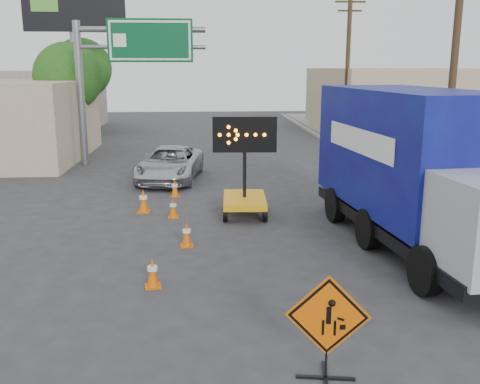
{
  "coord_description": "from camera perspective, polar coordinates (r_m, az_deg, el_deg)",
  "views": [
    {
      "loc": [
        -0.6,
        -8.37,
        4.68
      ],
      "look_at": [
        0.21,
        3.98,
        1.78
      ],
      "focal_mm": 40.0,
      "sensor_mm": 36.0,
      "label": 1
    }
  ],
  "objects": [
    {
      "name": "building_right_far",
      "position": [
        40.78,
        15.92,
        9.34
      ],
      "size": [
        10.0,
        14.0,
        4.6
      ],
      "primitive_type": "cube",
      "color": "tan",
      "rests_on": "ground"
    },
    {
      "name": "sidewalk_right",
      "position": [
        25.88,
        19.28,
        2.18
      ],
      "size": [
        4.0,
        60.0,
        0.15
      ],
      "primitive_type": "cube",
      "color": "gray",
      "rests_on": "ground"
    },
    {
      "name": "pickup_truck",
      "position": [
        22.79,
        -7.48,
        3.01
      ],
      "size": [
        2.95,
        5.29,
        1.4
      ],
      "primitive_type": "imported",
      "rotation": [
        0.0,
        0.0,
        -0.13
      ],
      "color": "#BABCC2",
      "rests_on": "ground"
    },
    {
      "name": "tree_left_near",
      "position": [
        31.27,
        -17.85,
        11.62
      ],
      "size": [
        3.71,
        3.71,
        6.03
      ],
      "color": "#422F1C",
      "rests_on": "ground"
    },
    {
      "name": "construction_sign",
      "position": [
        8.37,
        9.32,
        -13.89
      ],
      "size": [
        1.27,
        0.9,
        1.7
      ],
      "rotation": [
        0.0,
        0.0,
        -0.16
      ],
      "color": "black",
      "rests_on": "ground"
    },
    {
      "name": "cone_c",
      "position": [
        17.1,
        -7.15,
        -1.69
      ],
      "size": [
        0.35,
        0.35,
        0.64
      ],
      "rotation": [
        0.0,
        0.0,
        0.06
      ],
      "color": "#DE5804",
      "rests_on": "ground"
    },
    {
      "name": "cone_d",
      "position": [
        17.86,
        -10.27,
        -0.91
      ],
      "size": [
        0.42,
        0.42,
        0.8
      ],
      "rotation": [
        0.0,
        0.0,
        -0.03
      ],
      "color": "#DE5804",
      "rests_on": "ground"
    },
    {
      "name": "utility_pole_far",
      "position": [
        33.5,
        11.39,
        12.93
      ],
      "size": [
        1.8,
        0.26,
        9.0
      ],
      "color": "#422F1C",
      "rests_on": "ground"
    },
    {
      "name": "tree_left_far",
      "position": [
        39.28,
        -16.53,
        12.53
      ],
      "size": [
        4.1,
        4.1,
        6.66
      ],
      "color": "#422F1C",
      "rests_on": "ground"
    },
    {
      "name": "storefront_left_far",
      "position": [
        44.82,
        -22.81,
        9.0
      ],
      "size": [
        12.0,
        10.0,
        4.4
      ],
      "primitive_type": "cube",
      "color": "#A9988D",
      "rests_on": "ground"
    },
    {
      "name": "curb_right",
      "position": [
        25.07,
        14.43,
        2.14
      ],
      "size": [
        0.4,
        60.0,
        0.12
      ],
      "primitive_type": "cube",
      "color": "gray",
      "rests_on": "ground"
    },
    {
      "name": "utility_pole_near",
      "position": [
        20.29,
        21.83,
        12.27
      ],
      "size": [
        1.8,
        0.26,
        9.0
      ],
      "color": "#422F1C",
      "rests_on": "ground"
    },
    {
      "name": "arrow_board",
      "position": [
        17.19,
        0.49,
        -0.19
      ],
      "size": [
        2.01,
        2.3,
        3.18
      ],
      "rotation": [
        0.0,
        0.0,
        -0.05
      ],
      "color": "#E9A10C",
      "rests_on": "ground"
    },
    {
      "name": "cone_e",
      "position": [
        19.85,
        -6.97,
        0.45
      ],
      "size": [
        0.45,
        0.45,
        0.68
      ],
      "rotation": [
        0.0,
        0.0,
        0.38
      ],
      "color": "#DE5804",
      "rests_on": "ground"
    },
    {
      "name": "billboard",
      "position": [
        35.21,
        -17.25,
        16.97
      ],
      "size": [
        6.1,
        0.54,
        9.85
      ],
      "color": "slate",
      "rests_on": "ground"
    },
    {
      "name": "ground",
      "position": [
        9.61,
        0.31,
        -15.96
      ],
      "size": [
        100.0,
        100.0,
        0.0
      ],
      "primitive_type": "plane",
      "color": "#2D2D30",
      "rests_on": "ground"
    },
    {
      "name": "box_truck",
      "position": [
        14.66,
        18.32,
        1.44
      ],
      "size": [
        3.44,
        8.9,
        4.12
      ],
      "rotation": [
        0.0,
        0.0,
        0.1
      ],
      "color": "black",
      "rests_on": "ground"
    },
    {
      "name": "cone_b",
      "position": [
        14.36,
        -5.71,
        -4.5
      ],
      "size": [
        0.36,
        0.36,
        0.67
      ],
      "rotation": [
        0.0,
        0.0,
        0.05
      ],
      "color": "#DE5804",
      "rests_on": "ground"
    },
    {
      "name": "highway_gantry",
      "position": [
        26.61,
        -12.42,
        13.72
      ],
      "size": [
        6.18,
        0.38,
        6.9
      ],
      "color": "slate",
      "rests_on": "ground"
    },
    {
      "name": "cone_a",
      "position": [
        11.88,
        -9.31,
        -8.44
      ],
      "size": [
        0.4,
        0.4,
        0.68
      ],
      "rotation": [
        0.0,
        0.0,
        0.16
      ],
      "color": "#DE5804",
      "rests_on": "ground"
    }
  ]
}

